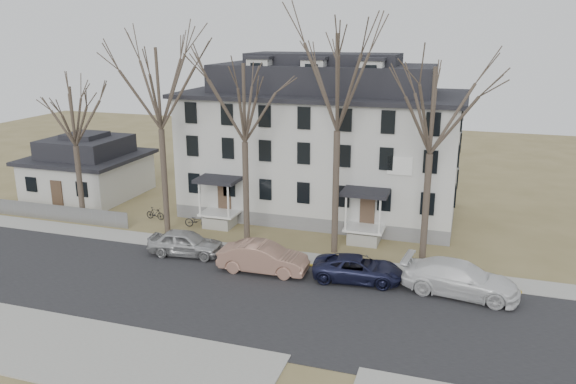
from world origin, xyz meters
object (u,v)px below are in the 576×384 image
(bicycle_right, at_px, (155,214))
(tree_mid_right, at_px, (433,105))
(tree_mid_left, at_px, (244,97))
(bicycle_left, at_px, (197,221))
(boarding_house, at_px, (322,143))
(small_house, at_px, (88,170))
(car_navy, at_px, (358,269))
(tree_far_left, at_px, (158,83))
(car_tan, at_px, (263,258))
(tree_center, at_px, (338,76))
(car_silver, at_px, (186,243))
(tree_bungalow, at_px, (72,112))
(car_white, at_px, (460,279))

(bicycle_right, bearing_deg, tree_mid_right, -91.92)
(tree_mid_left, bearing_deg, bicycle_left, 161.76)
(tree_mid_left, height_order, bicycle_left, tree_mid_left)
(boarding_house, relative_size, tree_mid_left, 1.63)
(tree_mid_right, bearing_deg, small_house, 167.73)
(tree_mid_left, xyz_separation_m, tree_mid_right, (11.50, 0.00, 0.00))
(car_navy, relative_size, bicycle_right, 3.31)
(tree_far_left, bearing_deg, car_tan, -26.23)
(bicycle_right, bearing_deg, bicycle_left, -94.94)
(tree_center, xyz_separation_m, car_silver, (-8.74, -3.44, -10.28))
(tree_mid_left, distance_m, bicycle_right, 12.45)
(tree_mid_left, distance_m, tree_mid_right, 11.50)
(car_tan, xyz_separation_m, bicycle_right, (-10.96, 6.37, -0.40))
(tree_bungalow, relative_size, car_navy, 2.13)
(tree_mid_right, bearing_deg, boarding_house, 136.19)
(tree_center, distance_m, bicycle_right, 17.85)
(car_white, bearing_deg, bicycle_left, 80.54)
(boarding_house, distance_m, small_house, 20.34)
(boarding_house, relative_size, car_silver, 4.41)
(tree_far_left, relative_size, car_silver, 2.91)
(tree_mid_left, height_order, tree_mid_right, same)
(car_navy, bearing_deg, car_tan, 89.99)
(tree_far_left, distance_m, tree_bungalow, 7.34)
(car_navy, bearing_deg, bicycle_right, 65.18)
(car_tan, distance_m, car_navy, 5.52)
(tree_bungalow, bearing_deg, tree_mid_right, 0.00)
(tree_mid_right, bearing_deg, bicycle_right, 174.05)
(tree_center, xyz_separation_m, tree_bungalow, (-19.00, 0.00, -2.97))
(car_tan, bearing_deg, small_house, 60.17)
(car_white, bearing_deg, tree_mid_right, 37.29)
(bicycle_left, bearing_deg, small_house, 63.60)
(tree_far_left, xyz_separation_m, tree_mid_left, (6.00, 0.00, -0.74))
(bicycle_right, bearing_deg, tree_mid_left, -100.04)
(bicycle_left, bearing_deg, bicycle_right, 75.27)
(car_silver, distance_m, car_navy, 11.01)
(tree_center, bearing_deg, tree_bungalow, 180.00)
(small_house, relative_size, tree_bungalow, 0.81)
(tree_mid_left, xyz_separation_m, car_white, (13.76, -3.85, -8.72))
(small_house, bearing_deg, car_white, -18.08)
(tree_far_left, height_order, tree_mid_left, tree_far_left)
(tree_mid_left, xyz_separation_m, tree_bungalow, (-13.00, 0.00, -1.48))
(tree_bungalow, relative_size, bicycle_left, 5.86)
(boarding_house, bearing_deg, tree_mid_left, -110.20)
(car_tan, height_order, bicycle_right, car_tan)
(tree_bungalow, bearing_deg, bicycle_left, 9.66)
(boarding_house, xyz_separation_m, tree_mid_left, (-3.00, -8.15, 4.22))
(car_silver, xyz_separation_m, bicycle_left, (-1.69, 4.90, -0.32))
(car_silver, distance_m, bicycle_left, 5.19)
(small_house, bearing_deg, tree_bungalow, -57.16)
(car_silver, bearing_deg, boarding_house, -31.99)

